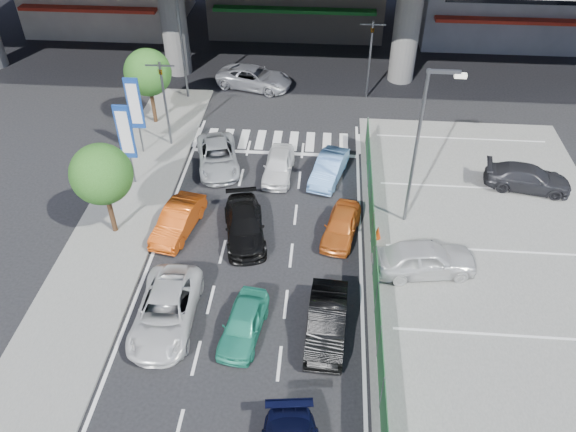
# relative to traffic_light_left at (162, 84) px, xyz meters

# --- Properties ---
(ground) EXTENTS (120.00, 120.00, 0.00)m
(ground) POSITION_rel_traffic_light_left_xyz_m (6.20, -12.00, -3.94)
(ground) COLOR black
(ground) RESTS_ON ground
(parking_lot) EXTENTS (12.00, 28.00, 0.06)m
(parking_lot) POSITION_rel_traffic_light_left_xyz_m (17.20, -10.00, -3.91)
(parking_lot) COLOR #5F5F5C
(parking_lot) RESTS_ON ground
(sidewalk_left) EXTENTS (4.00, 30.00, 0.12)m
(sidewalk_left) POSITION_rel_traffic_light_left_xyz_m (-0.80, -8.00, -3.88)
(sidewalk_left) COLOR #5F5F5C
(sidewalk_left) RESTS_ON ground
(fence_run) EXTENTS (0.16, 22.00, 1.80)m
(fence_run) POSITION_rel_traffic_light_left_xyz_m (11.50, -11.00, -3.04)
(fence_run) COLOR #1D572A
(fence_run) RESTS_ON ground
(traffic_light_left) EXTENTS (1.60, 1.24, 5.20)m
(traffic_light_left) POSITION_rel_traffic_light_left_xyz_m (0.00, 0.00, 0.00)
(traffic_light_left) COLOR #595B60
(traffic_light_left) RESTS_ON ground
(traffic_light_right) EXTENTS (1.60, 1.24, 5.20)m
(traffic_light_right) POSITION_rel_traffic_light_left_xyz_m (11.70, 7.00, 0.00)
(traffic_light_right) COLOR #595B60
(traffic_light_right) RESTS_ON ground
(street_lamp_right) EXTENTS (1.65, 0.22, 8.00)m
(street_lamp_right) POSITION_rel_traffic_light_left_xyz_m (13.37, -6.00, 0.83)
(street_lamp_right) COLOR #595B60
(street_lamp_right) RESTS_ON ground
(street_lamp_left) EXTENTS (1.65, 0.22, 8.00)m
(street_lamp_left) POSITION_rel_traffic_light_left_xyz_m (-0.13, 6.00, 0.83)
(street_lamp_left) COLOR #595B60
(street_lamp_left) RESTS_ON ground
(signboard_near) EXTENTS (0.80, 0.14, 4.70)m
(signboard_near) POSITION_rel_traffic_light_left_xyz_m (-1.00, -4.01, -0.87)
(signboard_near) COLOR #595B60
(signboard_near) RESTS_ON ground
(signboard_far) EXTENTS (0.80, 0.14, 4.70)m
(signboard_far) POSITION_rel_traffic_light_left_xyz_m (-1.40, -1.01, -0.87)
(signboard_far) COLOR #595B60
(signboard_far) RESTS_ON ground
(tree_near) EXTENTS (2.80, 2.80, 4.80)m
(tree_near) POSITION_rel_traffic_light_left_xyz_m (-0.80, -8.00, -0.55)
(tree_near) COLOR #382314
(tree_near) RESTS_ON ground
(tree_far) EXTENTS (2.80, 2.80, 4.80)m
(tree_far) POSITION_rel_traffic_light_left_xyz_m (-1.60, 2.50, -0.55)
(tree_far) COLOR #382314
(tree_far) RESTS_ON ground
(sedan_white_mid_left) EXTENTS (2.40, 5.02, 1.38)m
(sedan_white_mid_left) POSITION_rel_traffic_light_left_xyz_m (3.10, -13.37, -3.25)
(sedan_white_mid_left) COLOR silver
(sedan_white_mid_left) RESTS_ON ground
(taxi_teal_mid) EXTENTS (1.92, 3.74, 1.22)m
(taxi_teal_mid) POSITION_rel_traffic_light_left_xyz_m (6.27, -13.68, -3.33)
(taxi_teal_mid) COLOR teal
(taxi_teal_mid) RESTS_ON ground
(hatch_black_mid_right) EXTENTS (1.65, 4.25, 1.38)m
(hatch_black_mid_right) POSITION_rel_traffic_light_left_xyz_m (9.52, -13.40, -3.25)
(hatch_black_mid_right) COLOR black
(hatch_black_mid_right) RESTS_ON ground
(taxi_orange_left) EXTENTS (2.12, 4.15, 1.30)m
(taxi_orange_left) POSITION_rel_traffic_light_left_xyz_m (2.26, -7.68, -3.28)
(taxi_orange_left) COLOR #BD430D
(taxi_orange_left) RESTS_ON ground
(sedan_black_mid) EXTENTS (2.71, 4.75, 1.30)m
(sedan_black_mid) POSITION_rel_traffic_light_left_xyz_m (5.49, -7.79, -3.29)
(sedan_black_mid) COLOR black
(sedan_black_mid) RESTS_ON ground
(taxi_orange_right) EXTENTS (2.18, 3.84, 1.23)m
(taxi_orange_right) POSITION_rel_traffic_light_left_xyz_m (10.06, -7.40, -3.32)
(taxi_orange_right) COLOR #C55C1D
(taxi_orange_right) RESTS_ON ground
(wagon_silver_front_left) EXTENTS (3.24, 5.05, 1.30)m
(wagon_silver_front_left) POSITION_rel_traffic_light_left_xyz_m (3.18, -2.02, -3.29)
(wagon_silver_front_left) COLOR #9EA2A5
(wagon_silver_front_left) RESTS_ON ground
(sedan_white_front_mid) EXTENTS (1.68, 3.84, 1.29)m
(sedan_white_front_mid) POSITION_rel_traffic_light_left_xyz_m (6.63, -2.59, -3.29)
(sedan_white_front_mid) COLOR white
(sedan_white_front_mid) RESTS_ON ground
(kei_truck_front_right) EXTENTS (2.27, 4.04, 1.26)m
(kei_truck_front_right) POSITION_rel_traffic_light_left_xyz_m (9.38, -2.66, -3.30)
(kei_truck_front_right) COLOR #71AAF4
(kei_truck_front_right) RESTS_ON ground
(crossing_wagon_silver) EXTENTS (5.62, 3.63, 1.44)m
(crossing_wagon_silver) POSITION_rel_traffic_light_left_xyz_m (3.99, 7.92, -3.22)
(crossing_wagon_silver) COLOR #ADAEB5
(crossing_wagon_silver) RESTS_ON ground
(parked_sedan_white) EXTENTS (4.72, 2.45, 1.53)m
(parked_sedan_white) POSITION_rel_traffic_light_left_xyz_m (13.71, -9.62, -3.11)
(parked_sedan_white) COLOR silver
(parked_sedan_white) RESTS_ON parking_lot
(parked_sedan_dgrey) EXTENTS (4.65, 2.51, 1.28)m
(parked_sedan_dgrey) POSITION_rel_traffic_light_left_xyz_m (19.85, -2.82, -3.24)
(parked_sedan_dgrey) COLOR #28282D
(parked_sedan_dgrey) RESTS_ON parking_lot
(traffic_cone) EXTENTS (0.36, 0.36, 0.70)m
(traffic_cone) POSITION_rel_traffic_light_left_xyz_m (11.80, -7.51, -3.53)
(traffic_cone) COLOR #CD3C0B
(traffic_cone) RESTS_ON parking_lot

